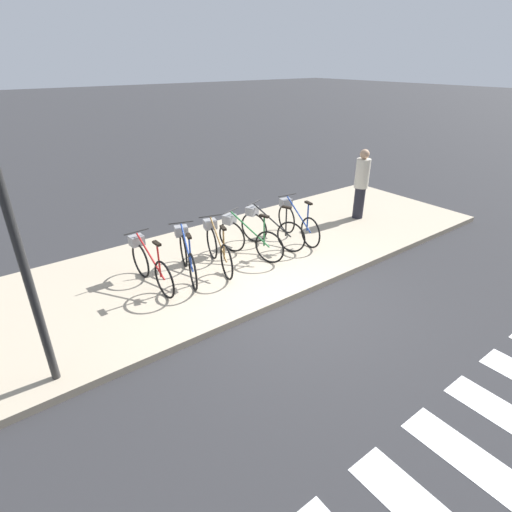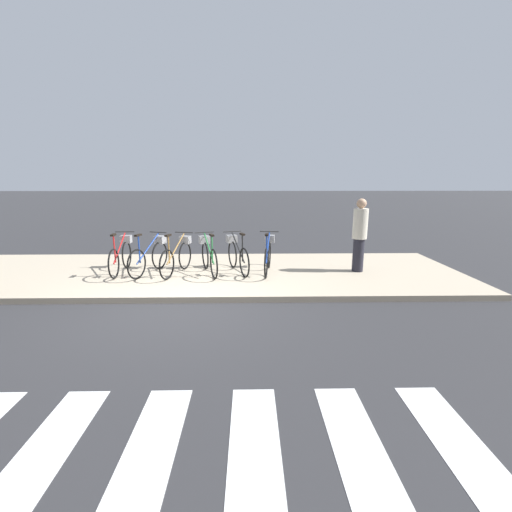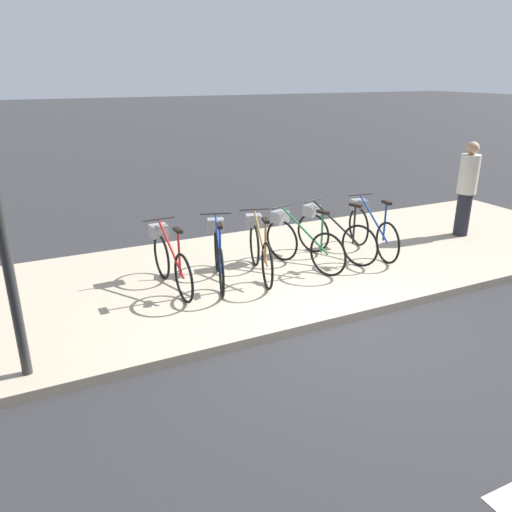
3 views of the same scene
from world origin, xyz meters
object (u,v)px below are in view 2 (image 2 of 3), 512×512
object	(u,v)px
parked_bicycle_3	(208,255)
pedestrian	(360,234)
parked_bicycle_1	(151,255)
parked_bicycle_4	(237,253)
parked_bicycle_5	(268,254)
parked_bicycle_2	(178,255)
parked_bicycle_0	(122,254)

from	to	relation	value
parked_bicycle_3	pedestrian	distance (m)	3.58
parked_bicycle_1	parked_bicycle_4	bearing A→B (deg)	2.63
parked_bicycle_3	parked_bicycle_5	world-z (taller)	same
parked_bicycle_2	parked_bicycle_4	xyz separation A→B (m)	(1.36, 0.13, 0.00)
parked_bicycle_4	parked_bicycle_5	world-z (taller)	same
parked_bicycle_1	parked_bicycle_5	world-z (taller)	same
parked_bicycle_2	parked_bicycle_5	size ratio (longest dim) A/B	0.98
parked_bicycle_2	parked_bicycle_3	bearing A→B (deg)	1.11
parked_bicycle_0	pedestrian	distance (m)	5.61
parked_bicycle_1	parked_bicycle_2	bearing A→B (deg)	-3.40
parked_bicycle_2	parked_bicycle_5	xyz separation A→B (m)	(2.10, 0.08, 0.00)
parked_bicycle_3	pedestrian	world-z (taller)	pedestrian
parked_bicycle_1	pedestrian	size ratio (longest dim) A/B	0.89
parked_bicycle_3	parked_bicycle_4	world-z (taller)	same
parked_bicycle_1	pedestrian	world-z (taller)	pedestrian
parked_bicycle_2	parked_bicycle_5	world-z (taller)	same
parked_bicycle_0	parked_bicycle_1	bearing A→B (deg)	-5.56
parked_bicycle_2	parked_bicycle_4	size ratio (longest dim) A/B	1.02
parked_bicycle_1	parked_bicycle_2	xyz separation A→B (m)	(0.64, -0.04, 0.00)
parked_bicycle_0	parked_bicycle_3	world-z (taller)	same
parked_bicycle_0	parked_bicycle_1	world-z (taller)	same
parked_bicycle_2	parked_bicycle_5	distance (m)	2.10
pedestrian	parked_bicycle_1	bearing A→B (deg)	-179.43
parked_bicycle_3	parked_bicycle_5	xyz separation A→B (m)	(1.40, 0.07, 0.00)
parked_bicycle_1	parked_bicycle_2	distance (m)	0.64
parked_bicycle_3	parked_bicycle_5	distance (m)	1.40
parked_bicycle_0	parked_bicycle_1	xyz separation A→B (m)	(0.71, -0.07, 0.00)
parked_bicycle_2	pedestrian	distance (m)	4.27
parked_bicycle_5	parked_bicycle_0	bearing A→B (deg)	179.55
parked_bicycle_0	parked_bicycle_4	distance (m)	2.71
parked_bicycle_4	pedestrian	world-z (taller)	pedestrian
parked_bicycle_0	parked_bicycle_5	bearing A→B (deg)	-0.45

